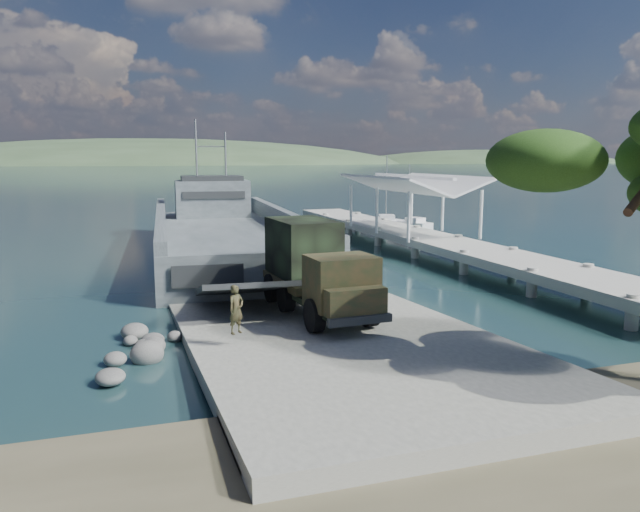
{
  "coord_description": "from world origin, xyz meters",
  "views": [
    {
      "loc": [
        -7.09,
        -20.08,
        6.51
      ],
      "look_at": [
        1.57,
        6.0,
        2.14
      ],
      "focal_mm": 35.0,
      "sensor_mm": 36.0,
      "label": 1
    }
  ],
  "objects_px": {
    "pier": "(418,228)",
    "sailboat_near": "(409,225)",
    "sailboat_far": "(386,222)",
    "landing_craft": "(225,242)",
    "military_truck": "(315,268)",
    "soldier": "(236,321)"
  },
  "relations": [
    {
      "from": "pier",
      "to": "sailboat_near",
      "type": "xyz_separation_m",
      "value": [
        5.85,
        13.07,
        -1.28
      ]
    },
    {
      "from": "pier",
      "to": "sailboat_near",
      "type": "relative_size",
      "value": 7.31
    },
    {
      "from": "sailboat_near",
      "to": "sailboat_far",
      "type": "distance_m",
      "value": 2.44
    },
    {
      "from": "landing_craft",
      "to": "military_truck",
      "type": "height_order",
      "value": "landing_craft"
    },
    {
      "from": "military_truck",
      "to": "sailboat_near",
      "type": "height_order",
      "value": "sailboat_near"
    },
    {
      "from": "landing_craft",
      "to": "sailboat_near",
      "type": "xyz_separation_m",
      "value": [
        18.95,
        10.44,
        -0.52
      ]
    },
    {
      "from": "pier",
      "to": "soldier",
      "type": "xyz_separation_m",
      "value": [
        -16.52,
        -19.57,
        -0.31
      ]
    },
    {
      "from": "soldier",
      "to": "sailboat_near",
      "type": "bearing_deg",
      "value": 24.89
    },
    {
      "from": "pier",
      "to": "sailboat_near",
      "type": "distance_m",
      "value": 14.37
    },
    {
      "from": "pier",
      "to": "soldier",
      "type": "distance_m",
      "value": 25.61
    },
    {
      "from": "pier",
      "to": "sailboat_far",
      "type": "distance_m",
      "value": 15.68
    },
    {
      "from": "sailboat_far",
      "to": "military_truck",
      "type": "bearing_deg",
      "value": -98.5
    },
    {
      "from": "soldier",
      "to": "pier",
      "type": "bearing_deg",
      "value": 19.16
    },
    {
      "from": "pier",
      "to": "landing_craft",
      "type": "xyz_separation_m",
      "value": [
        -13.09,
        2.63,
        -0.76
      ]
    },
    {
      "from": "military_truck",
      "to": "sailboat_far",
      "type": "xyz_separation_m",
      "value": [
        17.15,
        31.18,
        -1.89
      ]
    },
    {
      "from": "landing_craft",
      "to": "military_truck",
      "type": "xyz_separation_m",
      "value": [
        0.31,
        -18.81,
        1.41
      ]
    },
    {
      "from": "sailboat_near",
      "to": "pier",
      "type": "bearing_deg",
      "value": -132.91
    },
    {
      "from": "pier",
      "to": "sailboat_near",
      "type": "height_order",
      "value": "sailboat_near"
    },
    {
      "from": "military_truck",
      "to": "soldier",
      "type": "relative_size",
      "value": 4.86
    },
    {
      "from": "landing_craft",
      "to": "pier",
      "type": "bearing_deg",
      "value": -7.16
    },
    {
      "from": "pier",
      "to": "landing_craft",
      "type": "relative_size",
      "value": 1.25
    },
    {
      "from": "landing_craft",
      "to": "sailboat_far",
      "type": "xyz_separation_m",
      "value": [
        17.47,
        12.38,
        -0.48
      ]
    }
  ]
}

